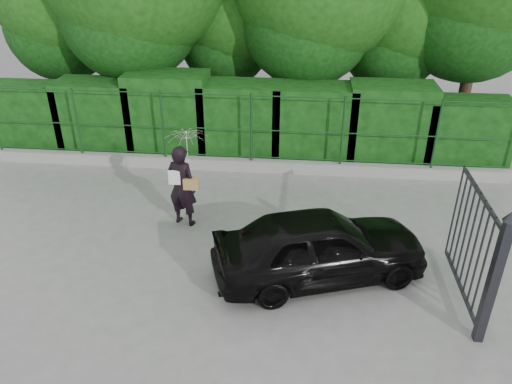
{
  "coord_description": "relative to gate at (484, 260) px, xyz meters",
  "views": [
    {
      "loc": [
        1.68,
        -7.34,
        5.82
      ],
      "look_at": [
        0.83,
        1.3,
        1.1
      ],
      "focal_mm": 35.0,
      "sensor_mm": 36.0,
      "label": 1
    }
  ],
  "objects": [
    {
      "name": "fence",
      "position": [
        -4.38,
        5.22,
        0.01
      ],
      "size": [
        14.13,
        0.06,
        1.8
      ],
      "color": "#143D19",
      "rests_on": "kerb"
    },
    {
      "name": "kerb",
      "position": [
        -4.6,
        5.22,
        -1.04
      ],
      "size": [
        14.0,
        0.25,
        0.3
      ],
      "primitive_type": "cube",
      "color": "#9E9E99",
      "rests_on": "ground"
    },
    {
      "name": "hedge",
      "position": [
        -4.62,
        6.22,
        -0.17
      ],
      "size": [
        14.2,
        1.2,
        2.28
      ],
      "color": "black",
      "rests_on": "ground"
    },
    {
      "name": "woman",
      "position": [
        -5.3,
        2.52,
        0.17
      ],
      "size": [
        0.96,
        0.88,
        2.15
      ],
      "color": "black",
      "rests_on": "ground"
    },
    {
      "name": "ground",
      "position": [
        -4.6,
        0.72,
        -1.19
      ],
      "size": [
        80.0,
        80.0,
        0.0
      ],
      "primitive_type": "plane",
      "color": "gray"
    },
    {
      "name": "car",
      "position": [
        -2.5,
        0.92,
        -0.53
      ],
      "size": [
        4.17,
        2.7,
        1.32
      ],
      "primitive_type": "imported",
      "rotation": [
        0.0,
        0.0,
        1.89
      ],
      "color": "black",
      "rests_on": "ground"
    },
    {
      "name": "gate",
      "position": [
        0.0,
        0.0,
        0.0
      ],
      "size": [
        0.22,
        2.33,
        2.36
      ],
      "color": "#25252B",
      "rests_on": "ground"
    }
  ]
}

